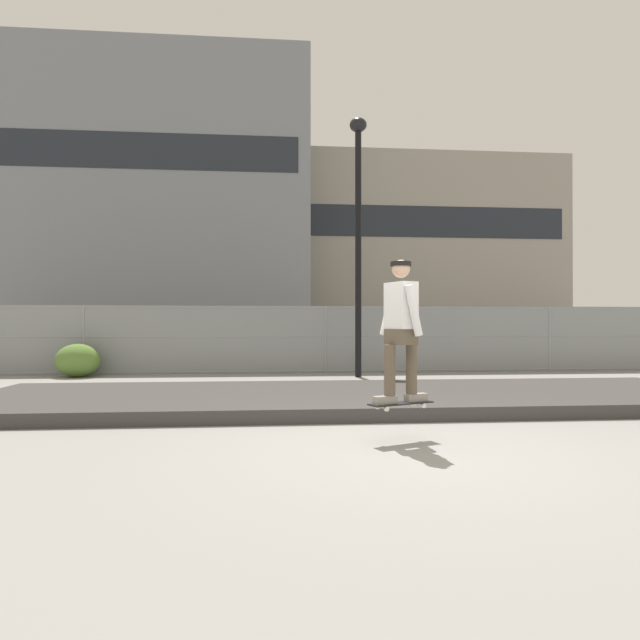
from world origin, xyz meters
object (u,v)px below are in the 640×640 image
object	(u,v)px
skateboard	(401,404)
parked_car_far	(513,339)
skater	(401,322)
shrub_left	(78,360)
street_lamp	(358,215)
parked_car_mid	(358,340)
parked_car_near	(176,340)

from	to	relation	value
skateboard	parked_car_far	distance (m)	13.05
skateboard	skater	world-z (taller)	skater
skateboard	shrub_left	size ratio (longest dim) A/B	0.74
skateboard	street_lamp	distance (m)	8.45
parked_car_mid	parked_car_far	distance (m)	5.23
parked_car_near	shrub_left	world-z (taller)	parked_car_near
skateboard	parked_car_far	bearing A→B (deg)	59.84
street_lamp	parked_car_far	xyz separation A→B (m)	(5.82, 3.72, -3.31)
skater	street_lamp	bearing A→B (deg)	84.48
skateboard	shrub_left	distance (m)	10.37
skater	parked_car_mid	bearing A→B (deg)	83.33
skater	street_lamp	xyz separation A→B (m)	(0.73, 7.56, 2.76)
skateboard	parked_car_far	xyz separation A→B (m)	(6.55, 11.28, 0.40)
skater	parked_car_near	size ratio (longest dim) A/B	0.37
skater	parked_car_far	distance (m)	13.06
parked_car_near	parked_car_far	bearing A→B (deg)	-0.91
skateboard	parked_car_mid	world-z (taller)	parked_car_mid
skater	parked_car_near	bearing A→B (deg)	111.48
skateboard	parked_car_mid	bearing A→B (deg)	83.33
parked_car_mid	skateboard	bearing A→B (deg)	-96.67
parked_car_near	shrub_left	distance (m)	3.82
parked_car_mid	parked_car_near	bearing A→B (deg)	178.44
parked_car_near	parked_car_far	size ratio (longest dim) A/B	1.00
skateboard	shrub_left	bearing A→B (deg)	128.10
street_lamp	parked_car_mid	world-z (taller)	street_lamp
skateboard	street_lamp	bearing A→B (deg)	84.48
shrub_left	skater	bearing A→B (deg)	-51.90
skater	parked_car_far	world-z (taller)	skater
parked_car_near	parked_car_far	xyz separation A→B (m)	(11.06, -0.18, 0.00)
skateboard	shrub_left	xyz separation A→B (m)	(-6.40, 8.16, -0.02)
skateboard	skater	bearing A→B (deg)	91.34
street_lamp	parked_car_near	world-z (taller)	street_lamp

